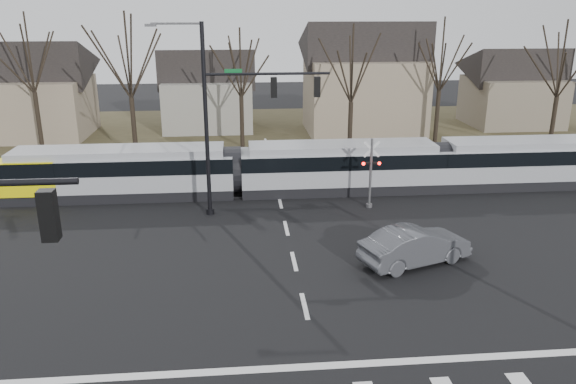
{
  "coord_description": "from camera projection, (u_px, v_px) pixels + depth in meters",
  "views": [
    {
      "loc": [
        -2.35,
        -16.84,
        10.83
      ],
      "look_at": [
        0.0,
        9.0,
        2.3
      ],
      "focal_mm": 35.0,
      "sensor_mm": 36.0,
      "label": 1
    }
  ],
  "objects": [
    {
      "name": "sedan",
      "position": [
        415.0,
        246.0,
        24.78
      ],
      "size": [
        5.06,
        6.21,
        1.67
      ],
      "primitive_type": "imported",
      "rotation": [
        0.0,
        0.0,
        1.92
      ],
      "color": "#484A4F",
      "rests_on": "ground"
    },
    {
      "name": "lane_dashes",
      "position": [
        278.0,
        192.0,
        34.65
      ],
      "size": [
        0.18,
        30.0,
        0.01
      ],
      "color": "silver",
      "rests_on": "ground"
    },
    {
      "name": "grass_verge",
      "position": [
        265.0,
        136.0,
        49.79
      ],
      "size": [
        140.0,
        28.0,
        0.01
      ],
      "primitive_type": "cube",
      "color": "#38331E",
      "rests_on": "ground"
    },
    {
      "name": "house_b",
      "position": [
        208.0,
        86.0,
        51.91
      ],
      "size": [
        8.64,
        7.56,
        7.65
      ],
      "color": "gray",
      "rests_on": "ground"
    },
    {
      "name": "signal_pole_far",
      "position": [
        236.0,
        111.0,
        29.35
      ],
      "size": [
        9.28,
        0.44,
        10.2
      ],
      "color": "black",
      "rests_on": "ground"
    },
    {
      "name": "rail_pair",
      "position": [
        278.0,
        193.0,
        34.45
      ],
      "size": [
        90.0,
        1.52,
        0.06
      ],
      "color": "#59595E",
      "rests_on": "ground"
    },
    {
      "name": "house_a",
      "position": [
        32.0,
        85.0,
        48.57
      ],
      "size": [
        9.72,
        8.64,
        8.6
      ],
      "color": "#7E705B",
      "rests_on": "ground"
    },
    {
      "name": "stop_line",
      "position": [
        319.0,
        366.0,
        17.81
      ],
      "size": [
        28.0,
        0.35,
        0.01
      ],
      "primitive_type": "cube",
      "color": "silver",
      "rests_on": "ground"
    },
    {
      "name": "ground",
      "position": [
        311.0,
        335.0,
        19.52
      ],
      "size": [
        140.0,
        140.0,
        0.0
      ],
      "primitive_type": "plane",
      "color": "black"
    },
    {
      "name": "tree_row",
      "position": [
        294.0,
        88.0,
        42.73
      ],
      "size": [
        59.2,
        7.2,
        10.0
      ],
      "color": "black",
      "rests_on": "ground"
    },
    {
      "name": "house_d",
      "position": [
        514.0,
        84.0,
        53.46
      ],
      "size": [
        8.64,
        7.56,
        7.65
      ],
      "color": "#685E4D",
      "rests_on": "ground"
    },
    {
      "name": "rail_crossing_signal",
      "position": [
        371.0,
        176.0,
        31.46
      ],
      "size": [
        1.08,
        0.36,
        4.0
      ],
      "color": "#59595B",
      "rests_on": "ground"
    },
    {
      "name": "house_c",
      "position": [
        364.0,
        74.0,
        49.88
      ],
      "size": [
        10.8,
        8.64,
        10.1
      ],
      "color": "#7E705B",
      "rests_on": "ground"
    },
    {
      "name": "tram",
      "position": [
        339.0,
        165.0,
        34.47
      ],
      "size": [
        39.48,
        2.93,
        2.99
      ],
      "color": "gray",
      "rests_on": "ground"
    }
  ]
}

